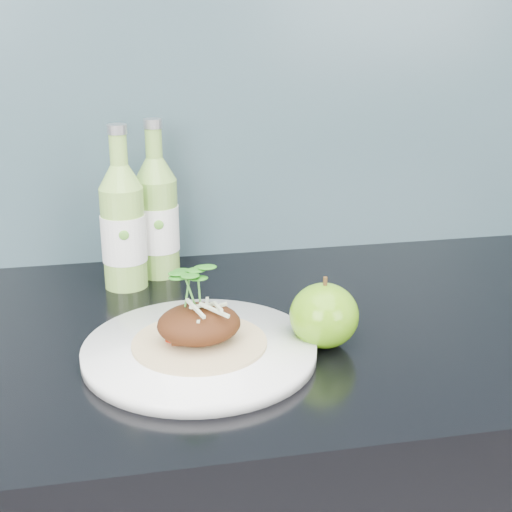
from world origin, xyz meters
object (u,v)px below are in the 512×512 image
(cider_bottle_left, at_px, (123,227))
(cider_bottle_right, at_px, (157,217))
(green_apple, at_px, (324,315))
(dinner_plate, at_px, (200,350))

(cider_bottle_left, xyz_separation_m, cider_bottle_right, (0.05, 0.04, 0.00))
(green_apple, relative_size, cider_bottle_right, 0.45)
(cider_bottle_left, bearing_deg, green_apple, -41.69)
(green_apple, xyz_separation_m, cider_bottle_right, (-0.18, 0.29, 0.05))
(green_apple, bearing_deg, cider_bottle_left, 132.72)
(cider_bottle_left, height_order, cider_bottle_right, same)
(dinner_plate, xyz_separation_m, green_apple, (0.15, -0.00, 0.03))
(cider_bottle_right, bearing_deg, cider_bottle_left, -134.17)
(dinner_plate, height_order, cider_bottle_right, cider_bottle_right)
(dinner_plate, height_order, cider_bottle_left, cider_bottle_left)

